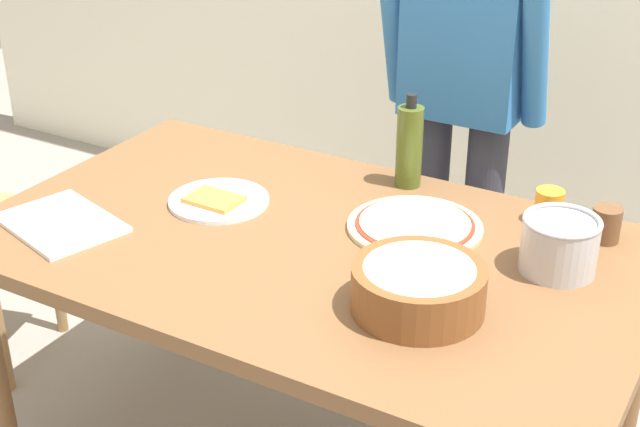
{
  "coord_description": "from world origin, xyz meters",
  "views": [
    {
      "loc": [
        0.96,
        -1.62,
        1.78
      ],
      "look_at": [
        0.0,
        0.05,
        0.81
      ],
      "focal_mm": 50.58,
      "sensor_mm": 36.0,
      "label": 1
    }
  ],
  "objects_px": {
    "dining_table": "(310,273)",
    "steel_pot": "(559,244)",
    "plate_with_slice": "(218,200)",
    "olive_oil_bottle": "(409,146)",
    "cup_orange": "(549,206)",
    "cutting_board_white": "(61,223)",
    "popcorn_bowl": "(419,284)",
    "cup_small_brown": "(606,224)",
    "person_cook": "(464,85)",
    "pizza_raw_on_board": "(415,226)"
  },
  "relations": [
    {
      "from": "person_cook",
      "to": "cup_orange",
      "type": "xyz_separation_m",
      "value": [
        0.39,
        -0.38,
        -0.14
      ]
    },
    {
      "from": "dining_table",
      "to": "plate_with_slice",
      "type": "distance_m",
      "value": 0.33
    },
    {
      "from": "dining_table",
      "to": "pizza_raw_on_board",
      "type": "height_order",
      "value": "pizza_raw_on_board"
    },
    {
      "from": "dining_table",
      "to": "steel_pot",
      "type": "bearing_deg",
      "value": 15.81
    },
    {
      "from": "popcorn_bowl",
      "to": "cup_orange",
      "type": "relative_size",
      "value": 3.29
    },
    {
      "from": "pizza_raw_on_board",
      "to": "olive_oil_bottle",
      "type": "height_order",
      "value": "olive_oil_bottle"
    },
    {
      "from": "person_cook",
      "to": "cup_small_brown",
      "type": "relative_size",
      "value": 19.06
    },
    {
      "from": "pizza_raw_on_board",
      "to": "cup_orange",
      "type": "distance_m",
      "value": 0.34
    },
    {
      "from": "popcorn_bowl",
      "to": "cup_orange",
      "type": "xyz_separation_m",
      "value": [
        0.11,
        0.53,
        -0.02
      ]
    },
    {
      "from": "person_cook",
      "to": "popcorn_bowl",
      "type": "distance_m",
      "value": 0.95
    },
    {
      "from": "dining_table",
      "to": "popcorn_bowl",
      "type": "relative_size",
      "value": 5.71
    },
    {
      "from": "plate_with_slice",
      "to": "cutting_board_white",
      "type": "height_order",
      "value": "plate_with_slice"
    },
    {
      "from": "person_cook",
      "to": "pizza_raw_on_board",
      "type": "distance_m",
      "value": 0.61
    },
    {
      "from": "person_cook",
      "to": "cup_orange",
      "type": "height_order",
      "value": "person_cook"
    },
    {
      "from": "olive_oil_bottle",
      "to": "cup_small_brown",
      "type": "distance_m",
      "value": 0.55
    },
    {
      "from": "person_cook",
      "to": "plate_with_slice",
      "type": "bearing_deg",
      "value": -118.61
    },
    {
      "from": "cup_orange",
      "to": "cutting_board_white",
      "type": "bearing_deg",
      "value": -149.05
    },
    {
      "from": "popcorn_bowl",
      "to": "cup_small_brown",
      "type": "distance_m",
      "value": 0.56
    },
    {
      "from": "pizza_raw_on_board",
      "to": "popcorn_bowl",
      "type": "xyz_separation_m",
      "value": [
        0.15,
        -0.33,
        0.05
      ]
    },
    {
      "from": "dining_table",
      "to": "person_cook",
      "type": "height_order",
      "value": "person_cook"
    },
    {
      "from": "cup_small_brown",
      "to": "dining_table",
      "type": "bearing_deg",
      "value": -149.89
    },
    {
      "from": "popcorn_bowl",
      "to": "olive_oil_bottle",
      "type": "height_order",
      "value": "olive_oil_bottle"
    },
    {
      "from": "cutting_board_white",
      "to": "popcorn_bowl",
      "type": "bearing_deg",
      "value": 5.64
    },
    {
      "from": "dining_table",
      "to": "pizza_raw_on_board",
      "type": "xyz_separation_m",
      "value": [
        0.19,
        0.18,
        0.1
      ]
    },
    {
      "from": "popcorn_bowl",
      "to": "cup_orange",
      "type": "bearing_deg",
      "value": 77.91
    },
    {
      "from": "person_cook",
      "to": "plate_with_slice",
      "type": "distance_m",
      "value": 0.82
    },
    {
      "from": "person_cook",
      "to": "pizza_raw_on_board",
      "type": "relative_size",
      "value": 4.89
    },
    {
      "from": "cup_orange",
      "to": "cup_small_brown",
      "type": "xyz_separation_m",
      "value": [
        0.15,
        -0.03,
        0.0
      ]
    },
    {
      "from": "olive_oil_bottle",
      "to": "cup_orange",
      "type": "distance_m",
      "value": 0.4
    },
    {
      "from": "pizza_raw_on_board",
      "to": "popcorn_bowl",
      "type": "bearing_deg",
      "value": -64.62
    },
    {
      "from": "olive_oil_bottle",
      "to": "cutting_board_white",
      "type": "xyz_separation_m",
      "value": [
        -0.64,
        -0.64,
        -0.11
      ]
    },
    {
      "from": "popcorn_bowl",
      "to": "dining_table",
      "type": "bearing_deg",
      "value": 157.0
    },
    {
      "from": "cup_orange",
      "to": "person_cook",
      "type": "bearing_deg",
      "value": 135.57
    },
    {
      "from": "dining_table",
      "to": "olive_oil_bottle",
      "type": "xyz_separation_m",
      "value": [
        0.07,
        0.4,
        0.2
      ]
    },
    {
      "from": "cup_orange",
      "to": "steel_pot",
      "type": "bearing_deg",
      "value": -67.98
    },
    {
      "from": "steel_pot",
      "to": "cutting_board_white",
      "type": "height_order",
      "value": "steel_pot"
    },
    {
      "from": "cup_small_brown",
      "to": "cutting_board_white",
      "type": "xyz_separation_m",
      "value": [
        -1.18,
        -0.59,
        -0.04
      ]
    },
    {
      "from": "plate_with_slice",
      "to": "steel_pot",
      "type": "height_order",
      "value": "steel_pot"
    },
    {
      "from": "steel_pot",
      "to": "cup_orange",
      "type": "relative_size",
      "value": 2.04
    },
    {
      "from": "plate_with_slice",
      "to": "olive_oil_bottle",
      "type": "xyz_separation_m",
      "value": [
        0.38,
        0.35,
        0.11
      ]
    },
    {
      "from": "person_cook",
      "to": "cutting_board_white",
      "type": "xyz_separation_m",
      "value": [
        -0.64,
        -0.99,
        -0.17
      ]
    },
    {
      "from": "olive_oil_bottle",
      "to": "cup_orange",
      "type": "relative_size",
      "value": 3.01
    },
    {
      "from": "plate_with_slice",
      "to": "cup_orange",
      "type": "height_order",
      "value": "cup_orange"
    },
    {
      "from": "cup_small_brown",
      "to": "steel_pot",
      "type": "bearing_deg",
      "value": -106.01
    },
    {
      "from": "person_cook",
      "to": "cup_orange",
      "type": "bearing_deg",
      "value": -44.43
    },
    {
      "from": "dining_table",
      "to": "olive_oil_bottle",
      "type": "relative_size",
      "value": 6.25
    },
    {
      "from": "dining_table",
      "to": "cutting_board_white",
      "type": "bearing_deg",
      "value": -157.3
    },
    {
      "from": "popcorn_bowl",
      "to": "steel_pot",
      "type": "relative_size",
      "value": 1.61
    },
    {
      "from": "dining_table",
      "to": "cup_small_brown",
      "type": "xyz_separation_m",
      "value": [
        0.61,
        0.35,
        0.13
      ]
    },
    {
      "from": "dining_table",
      "to": "person_cook",
      "type": "distance_m",
      "value": 0.81
    }
  ]
}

